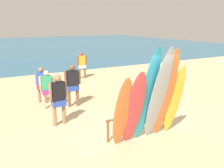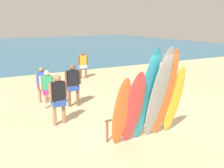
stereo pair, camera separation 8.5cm
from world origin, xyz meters
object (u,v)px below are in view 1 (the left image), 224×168
object	(u,v)px
surfboard_orange_4	(166,94)
surfboard_grey_3	(159,95)
surfboard_yellow_5	(174,100)
beachgoer_photographing	(42,82)
surfboard_teal_2	(147,96)
beachgoer_midbeach	(47,87)
beachgoer_strolling	(58,96)
beachgoer_by_water	(73,83)
beachgoer_near_rack	(82,63)
surfboard_red_1	(134,109)
surfboard_orange_0	(122,113)
beach_chair_red	(146,93)
surfboard_rack	(138,119)

from	to	relation	value
surfboard_orange_4	surfboard_grey_3	bearing A→B (deg)	-168.08
surfboard_yellow_5	beachgoer_photographing	distance (m)	5.68
surfboard_teal_2	surfboard_grey_3	world-z (taller)	surfboard_grey_3
beachgoer_photographing	beachgoer_midbeach	xyz separation A→B (m)	(-0.03, -0.89, 0.01)
beachgoer_strolling	beachgoer_by_water	size ratio (longest dim) A/B	0.99
beachgoer_near_rack	surfboard_grey_3	bearing A→B (deg)	-90.60
surfboard_red_1	beachgoer_midbeach	distance (m)	4.38
surfboard_yellow_5	beachgoer_strolling	xyz separation A→B (m)	(-2.74, 2.40, -0.11)
surfboard_grey_3	surfboard_orange_4	distance (m)	0.30
surfboard_grey_3	surfboard_yellow_5	size ratio (longest dim) A/B	1.30
beachgoer_by_water	surfboard_orange_0	bearing A→B (deg)	-83.71
surfboard_grey_3	surfboard_yellow_5	world-z (taller)	surfboard_grey_3
surfboard_grey_3	beachgoer_by_water	size ratio (longest dim) A/B	1.69
beachgoer_near_rack	beachgoer_photographing	bearing A→B (deg)	-123.90
beachgoer_by_water	beach_chair_red	size ratio (longest dim) A/B	2.06
surfboard_rack	surfboard_yellow_5	bearing A→B (deg)	-27.30
surfboard_grey_3	beachgoer_near_rack	xyz separation A→B (m)	(1.51, 8.79, -0.46)
surfboard_orange_4	surfboard_orange_0	bearing A→B (deg)	-179.63
surfboard_yellow_5	beachgoer_by_water	world-z (taller)	surfboard_yellow_5
surfboard_orange_4	beachgoer_near_rack	bearing A→B (deg)	86.03
beachgoer_photographing	surfboard_orange_0	bearing A→B (deg)	143.66
surfboard_orange_4	surfboard_teal_2	bearing A→B (deg)	179.22
surfboard_grey_3	beachgoer_photographing	size ratio (longest dim) A/B	1.90
surfboard_orange_0	surfboard_teal_2	xyz separation A→B (m)	(0.78, -0.04, 0.36)
surfboard_orange_4	surfboard_yellow_5	world-z (taller)	surfboard_orange_4
surfboard_red_1	beachgoer_strolling	bearing A→B (deg)	118.33
surfboard_rack	surfboard_teal_2	world-z (taller)	surfboard_teal_2
surfboard_grey_3	beachgoer_strolling	bearing A→B (deg)	127.90
surfboard_orange_4	beachgoer_strolling	world-z (taller)	surfboard_orange_4
beachgoer_strolling	beachgoer_by_water	xyz separation A→B (m)	(1.10, 1.57, 0.01)
surfboard_red_1	surfboard_orange_4	world-z (taller)	surfboard_orange_4
beachgoer_midbeach	beach_chair_red	size ratio (longest dim) A/B	1.85
surfboard_yellow_5	beachgoer_midbeach	bearing A→B (deg)	118.83
surfboard_grey_3	beachgoer_by_water	xyz separation A→B (m)	(-0.89, 4.12, -0.40)
beachgoer_strolling	beachgoer_photographing	world-z (taller)	beachgoer_strolling
surfboard_orange_0	beachgoer_strolling	bearing A→B (deg)	113.39
surfboard_orange_0	beachgoer_near_rack	world-z (taller)	surfboard_orange_0
surfboard_yellow_5	surfboard_red_1	bearing A→B (deg)	179.28
beachgoer_photographing	beach_chair_red	distance (m)	4.34
surfboard_teal_2	surfboard_grey_3	distance (m)	0.33
beachgoer_photographing	beach_chair_red	xyz separation A→B (m)	(3.71, -2.21, -0.44)
surfboard_red_1	surfboard_yellow_5	world-z (taller)	surfboard_yellow_5
beachgoer_photographing	beachgoer_strolling	bearing A→B (deg)	131.85
beachgoer_midbeach	beachgoer_near_rack	bearing A→B (deg)	64.35
beachgoer_near_rack	beach_chair_red	world-z (taller)	beachgoer_near_rack
surfboard_red_1	surfboard_orange_4	size ratio (longest dim) A/B	0.81
surfboard_rack	beachgoer_midbeach	distance (m)	4.06
surfboard_grey_3	beachgoer_by_water	world-z (taller)	surfboard_grey_3
surfboard_rack	surfboard_grey_3	xyz separation A→B (m)	(0.19, -0.64, 0.86)
surfboard_orange_4	beachgoer_photographing	world-z (taller)	surfboard_orange_4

